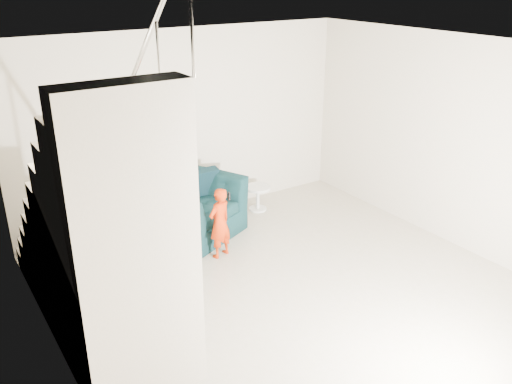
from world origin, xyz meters
TOP-DOWN VIEW (x-y plane):
  - floor at (0.00, 0.00)m, footprint 5.50×5.50m
  - ceiling at (0.00, 0.00)m, footprint 5.50×5.50m
  - back_wall at (0.00, 2.75)m, footprint 5.00×0.00m
  - left_wall at (-2.50, 0.00)m, footprint 0.00×5.50m
  - right_wall at (2.50, 0.00)m, footprint 0.00×5.50m
  - armchair at (-0.27, 2.11)m, footprint 1.51×1.44m
  - toddler at (-0.27, 1.38)m, footprint 0.39×0.31m
  - side_table at (0.91, 2.31)m, footprint 0.38×0.38m
  - staircase at (-2.00, 0.55)m, footprint 1.02×3.03m
  - cushion at (-0.02, 2.32)m, footprint 0.45×0.22m
  - throw at (-0.78, 2.02)m, footprint 0.05×0.50m
  - phone at (-0.15, 1.36)m, footprint 0.03×0.05m

SIDE VIEW (x-z plane):
  - floor at x=0.00m, z-range 0.00..0.00m
  - side_table at x=0.91m, z-range 0.07..0.45m
  - armchair at x=-0.27m, z-range 0.00..0.77m
  - toddler at x=-0.27m, z-range 0.00..0.93m
  - throw at x=-0.78m, z-range 0.21..0.77m
  - cushion at x=-0.02m, z-range 0.40..0.85m
  - phone at x=-0.15m, z-range 0.76..0.86m
  - staircase at x=-2.00m, z-range -0.86..2.76m
  - left_wall at x=-2.50m, z-range -1.40..4.10m
  - right_wall at x=2.50m, z-range -1.40..4.10m
  - back_wall at x=0.00m, z-range -1.15..3.85m
  - ceiling at x=0.00m, z-range 2.70..2.70m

